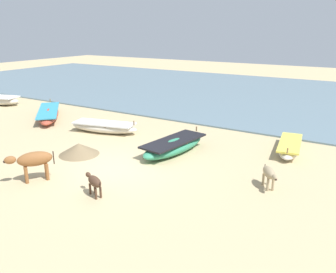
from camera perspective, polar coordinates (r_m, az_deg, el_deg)
name	(u,v)px	position (r m, az deg, el deg)	size (l,w,h in m)	color
ground	(119,167)	(12.68, -8.17, -5.09)	(80.00, 80.00, 0.00)	tan
sea_water	(259,95)	(27.12, 14.75, 6.72)	(60.00, 20.00, 0.08)	slate
fishing_boat_1	(290,146)	(14.91, 19.47, -1.54)	(1.28, 3.16, 0.61)	beige
fishing_boat_2	(104,127)	(16.96, -10.48, 1.58)	(3.55, 1.76, 0.69)	beige
fishing_boat_4	(49,114)	(20.40, -19.13, 3.60)	(4.03, 3.92, 0.70)	#B74733
fishing_boat_5	(174,146)	(13.91, 0.97, -1.53)	(1.59, 3.58, 0.75)	#338C66
cow_adult_brown	(33,160)	(12.09, -21.38, -3.67)	(1.09, 1.41, 1.00)	brown
calf_near_dark	(94,182)	(10.60, -12.09, -7.32)	(0.94, 0.55, 0.63)	#4C3323
calf_far_dun	(269,174)	(11.27, 16.38, -5.92)	(0.75, 0.96, 0.68)	tan
debris_pile_1	(79,149)	(14.20, -14.51, -2.00)	(1.60, 1.60, 0.46)	#7A6647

